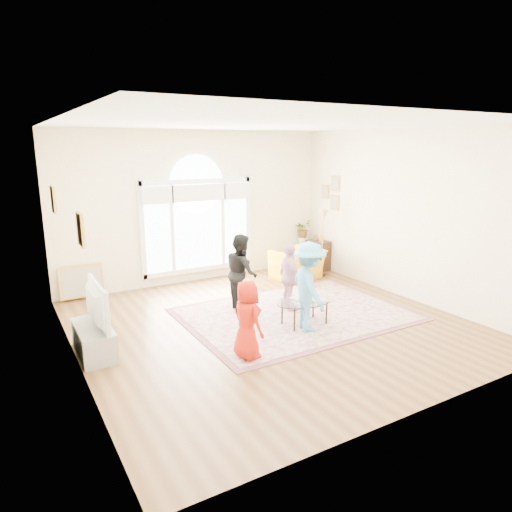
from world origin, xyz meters
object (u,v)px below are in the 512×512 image
area_rug (296,314)px  armchair (298,265)px  coffee_table (305,302)px  television (91,305)px  tv_console (94,340)px

area_rug → armchair: armchair is taller
coffee_table → armchair: bearing=57.8°
television → armchair: 4.94m
area_rug → tv_console: tv_console is taller
coffee_table → television: bearing=169.9°
television → armchair: television is taller
television → coffee_table: bearing=-10.7°
television → tv_console: bearing=180.0°
coffee_table → armchair: (1.44, 2.24, -0.07)m
television → armchair: (4.64, 1.64, -0.40)m
area_rug → coffee_table: size_ratio=3.60×
area_rug → television: 3.43m
tv_console → armchair: (4.65, 1.64, 0.12)m
tv_console → coffee_table: bearing=-10.6°
tv_console → television: television is taller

